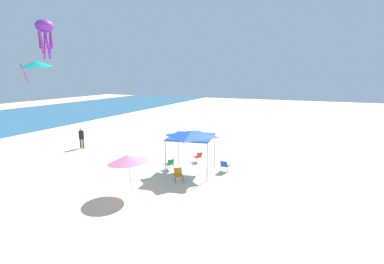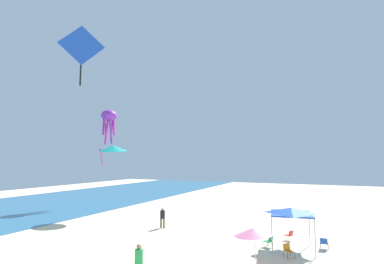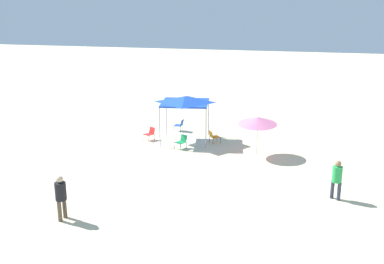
{
  "view_description": "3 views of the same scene",
  "coord_description": "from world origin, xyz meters",
  "views": [
    {
      "loc": [
        -18.88,
        -7.32,
        6.58
      ],
      "look_at": [
        -0.99,
        0.5,
        2.62
      ],
      "focal_mm": 26.25,
      "sensor_mm": 36.0,
      "label": 1
    },
    {
      "loc": [
        -24.34,
        -2.2,
        6.28
      ],
      "look_at": [
        -2.32,
        7.82,
        8.72
      ],
      "focal_mm": 27.03,
      "sensor_mm": 36.0,
      "label": 2
    },
    {
      "loc": [
        -9.33,
        26.39,
        8.41
      ],
      "look_at": [
        -3.14,
        2.86,
        1.42
      ],
      "focal_mm": 41.29,
      "sensor_mm": 36.0,
      "label": 3
    }
  ],
  "objects": [
    {
      "name": "person_by_tent",
      "position": [
        -0.06,
        11.92,
        1.11
      ],
      "size": [
        0.45,
        0.51,
        1.9
      ],
      "rotation": [
        0.0,
        0.0,
        1.48
      ],
      "color": "brown",
      "rests_on": "ground"
    },
    {
      "name": "folding_chair_near_cooler",
      "position": [
        -2.19,
        1.71,
        0.47
      ],
      "size": [
        0.76,
        0.8,
        0.82
      ],
      "rotation": [
        0.0,
        0.0,
        2.62
      ],
      "color": "black",
      "rests_on": "ground"
    },
    {
      "name": "beach_umbrella",
      "position": [
        -6.75,
        1.83,
        2.09
      ],
      "size": [
        2.26,
        2.28,
        2.39
      ],
      "color": "silver",
      "rests_on": "ground"
    },
    {
      "name": "folding_chair_facing_ocean",
      "position": [
        0.28,
        0.56,
        0.47
      ],
      "size": [
        0.76,
        0.8,
        0.82
      ],
      "rotation": [
        0.0,
        0.0,
        2.61
      ],
      "color": "black",
      "rests_on": "ground"
    },
    {
      "name": "kite_octopus_purple",
      "position": [
        10.07,
        27.39,
        12.92
      ],
      "size": [
        2.37,
        2.37,
        5.26
      ],
      "rotation": [
        0.0,
        0.0,
        2.17
      ],
      "color": "purple"
    },
    {
      "name": "folding_chair_right_of_tent",
      "position": [
        -0.98,
        -1.96,
        0.47
      ],
      "size": [
        0.66,
        0.57,
        0.82
      ],
      "rotation": [
        0.0,
        0.0,
        1.51
      ],
      "color": "black",
      "rests_on": "ground"
    },
    {
      "name": "canopy_tent",
      "position": [
        -1.96,
        0.12,
        2.67
      ],
      "size": [
        3.34,
        3.27,
        2.93
      ],
      "rotation": [
        0.0,
        0.0,
        0.17
      ],
      "color": "#B7B7BC",
      "rests_on": "ground"
    },
    {
      "name": "folding_chair_left_of_tent",
      "position": [
        -3.84,
        0.19,
        0.47
      ],
      "size": [
        0.81,
        0.79,
        0.82
      ],
      "rotation": [
        0.0,
        0.0,
        5.37
      ],
      "color": "black",
      "rests_on": "ground"
    },
    {
      "name": "kite_delta_teal",
      "position": [
        2.68,
        20.33,
        7.79
      ],
      "size": [
        4.39,
        4.36,
        2.65
      ],
      "rotation": [
        0.0,
        0.0,
        5.19
      ],
      "color": "teal"
    },
    {
      "name": "ground",
      "position": [
        0.0,
        0.0,
        -0.05
      ],
      "size": [
        120.0,
        120.0,
        0.1
      ],
      "primitive_type": "cube",
      "color": "beige"
    }
  ]
}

